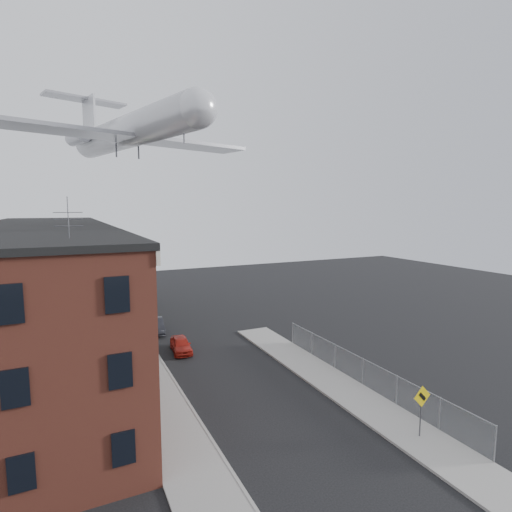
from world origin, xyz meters
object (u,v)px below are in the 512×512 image
Objects in this scene: airplane at (128,131)px; car_far at (146,301)px; warning_sign at (422,403)px; car_mid at (155,326)px; car_near at (181,345)px; utility_pole at (132,295)px; street_tree at (121,288)px.

car_far is at bearing 73.68° from airplane.
warning_sign reaches higher than car_mid.
car_near is 0.15× the size of airplane.
car_mid is at bearing -56.28° from airplane.
car_near is at bearing -26.81° from utility_pole.
car_near is 6.11m from car_mid.
street_tree is at bearing 103.19° from airplane.
utility_pole is at bearing -91.89° from street_tree.
warning_sign is 35.34m from car_far.
car_near is at bearing -74.37° from airplane.
car_mid is at bearing -68.01° from street_tree.
utility_pole is 15.47m from airplane.
car_near is (3.11, -11.66, -2.83)m from street_tree.
utility_pole is 6.43m from car_mid.
car_mid is at bearing 58.98° from utility_pole.
street_tree is 15.62m from airplane.
utility_pole is 2.47× the size of car_near.
airplane reaches higher than warning_sign.
street_tree is 1.29× the size of car_mid.
car_mid is 0.16× the size of airplane.
utility_pole reaches higher than street_tree.
car_far is (3.43, 5.57, -2.90)m from street_tree.
utility_pole is 0.36× the size of airplane.
car_far is at bearing 76.37° from utility_pole.
warning_sign is 0.11× the size of airplane.
street_tree is 6.66m from car_mid.
street_tree is 7.16m from car_far.
warning_sign is 0.74× the size of car_far.
warning_sign is 24.90m from car_mid.
car_far is at bearing 58.37° from street_tree.
airplane is at bearing -113.83° from car_far.
utility_pole is 2.22× the size of car_mid.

